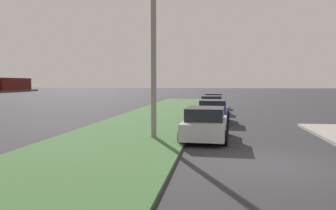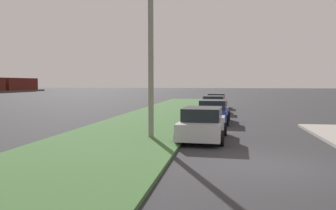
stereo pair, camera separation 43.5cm
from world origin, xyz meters
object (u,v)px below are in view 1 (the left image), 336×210
(parked_car_white, at_px, (212,105))
(parked_car_red, at_px, (214,101))
(parked_car_silver, at_px, (205,124))
(streetlight, at_px, (161,42))
(parked_car_blue, at_px, (213,112))

(parked_car_white, xyz_separation_m, parked_car_red, (5.83, -0.12, 0.00))
(parked_car_silver, height_order, parked_car_red, same)
(parked_car_silver, xyz_separation_m, parked_car_white, (13.24, -0.13, 0.00))
(parked_car_red, distance_m, streetlight, 19.79)
(parked_car_blue, bearing_deg, streetlight, 164.20)
(parked_car_silver, distance_m, parked_car_white, 13.24)
(streetlight, bearing_deg, parked_car_blue, -18.42)
(parked_car_white, bearing_deg, parked_car_blue, -176.63)
(parked_car_blue, distance_m, parked_car_red, 12.54)
(parked_car_blue, height_order, parked_car_red, same)
(parked_car_silver, height_order, streetlight, streetlight)
(parked_car_silver, relative_size, parked_car_white, 1.01)
(parked_car_silver, bearing_deg, streetlight, 100.07)
(parked_car_silver, xyz_separation_m, parked_car_red, (19.08, -0.25, 0.00))
(parked_car_blue, xyz_separation_m, parked_car_red, (12.54, 0.05, 0.00))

